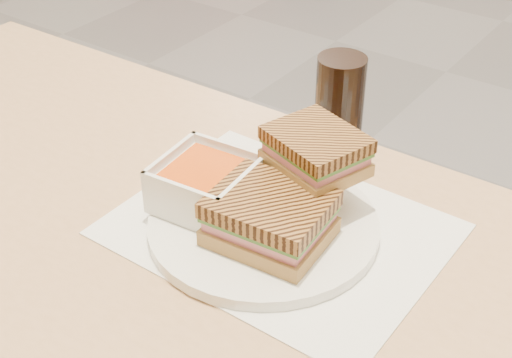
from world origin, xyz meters
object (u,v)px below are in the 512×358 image
Objects in this scene: plate at (263,226)px; soup_bowl at (206,186)px; panini_lower at (270,218)px; main_table at (121,295)px; cola_glass at (339,106)px.

soup_bowl reaches higher than plate.
plate is at bearing 8.40° from soup_bowl.
soup_bowl is 0.86× the size of panini_lower.
soup_bowl and panini_lower have the same top height.
plate is 0.08m from soup_bowl.
soup_bowl is at bearing 47.49° from main_table.
panini_lower is at bearing -6.22° from soup_bowl.
plate is 0.22m from cola_glass.
panini_lower reaches higher than main_table.
main_table is 10.29× the size of soup_bowl.
soup_bowl is (0.08, 0.09, 0.16)m from main_table.
main_table is 8.57× the size of cola_glass.
cola_glass is at bearing 66.21° from main_table.
plate reaches higher than main_table.
soup_bowl is 0.83× the size of cola_glass.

